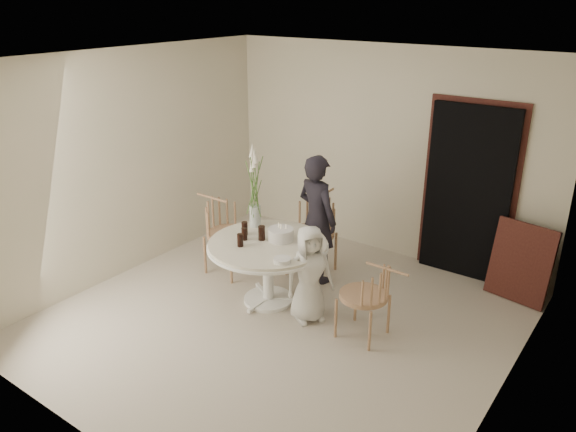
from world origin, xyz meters
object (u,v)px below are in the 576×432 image
Objects in this scene: chair_far at (317,222)px; flower_vase at (255,188)px; birthday_cake at (281,234)px; table at (268,252)px; boy at (309,274)px; chair_left at (221,224)px; girl at (317,219)px; chair_right at (375,291)px.

flower_vase is (-0.39, -0.72, 0.56)m from chair_far.
flower_vase reaches higher than birthday_cake.
table is 0.59m from boy.
flower_vase reaches higher than chair_left.
flower_vase is (0.56, -0.01, 0.58)m from chair_left.
chair_far is at bearing -45.60° from girl.
boy is (0.59, -1.05, -0.10)m from chair_far.
boy reaches higher than table.
birthday_cake is (-0.50, 0.17, 0.26)m from boy.
birthday_cake is at bearing -87.20° from chair_far.
chair_far is 3.45× the size of birthday_cake.
boy is (1.54, -0.33, -0.08)m from chair_left.
table is 0.76m from flower_vase.
table is 1.36× the size of flower_vase.
chair_far is at bearing 61.51° from flower_vase.
table is 1.25× the size of boy.
chair_left is 0.89× the size of boy.
girl is (0.13, 0.78, 0.16)m from table.
chair_far is 1.00m from flower_vase.
girl is (-1.18, 0.76, 0.23)m from chair_right.
chair_far is 1.19m from chair_left.
chair_right is 1.42m from girl.
table is 1.37× the size of chair_far.
birthday_cake reaches higher than chair_right.
flower_vase reaches higher than girl.
chair_right is (1.32, -0.99, -0.08)m from chair_far.
chair_left reaches higher than birthday_cake.
girl reaches higher than chair_right.
girl is at bearing -121.86° from chair_right.
birthday_cake is (0.08, 0.13, 0.18)m from table.
table is 0.24m from birthday_cake.
table is at bearing -88.31° from chair_right.
chair_far reaches higher than table.
girl is at bearing 85.62° from birthday_cake.
birthday_cake reaches higher than table.
girl is at bearing 61.85° from boy.
flower_vase is at bearing -89.78° from chair_left.
flower_vase is (-0.48, 0.15, 0.40)m from birthday_cake.
girl is 0.96m from boy.
birthday_cake is (-0.05, -0.65, 0.02)m from girl.
boy is 1.09× the size of flower_vase.
girl is at bearing -61.57° from chair_far.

